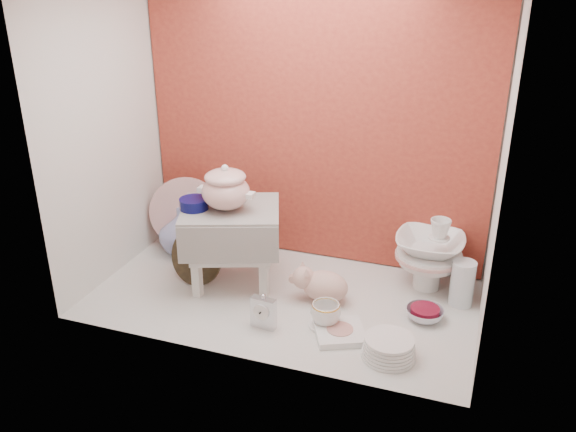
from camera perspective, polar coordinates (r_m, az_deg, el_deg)
name	(u,v)px	position (r m, az deg, el deg)	size (l,w,h in m)	color
ground	(283,297)	(2.92, -0.50, -7.68)	(1.80, 1.80, 0.00)	silver
niche_shell	(296,97)	(2.73, 0.72, 11.22)	(1.86, 1.03, 1.53)	#AD402B
step_stool	(232,246)	(2.96, -5.34, -2.81)	(0.46, 0.39, 0.40)	silver
soup_tureen	(226,187)	(2.81, -5.91, 2.70)	(0.27, 0.27, 0.23)	white
cobalt_bowl	(194,204)	(2.88, -8.88, 1.17)	(0.14, 0.14, 0.05)	#090B46
floral_platter	(186,213)	(3.37, -9.59, 0.29)	(0.40, 0.06, 0.40)	white
blue_white_vase	(182,231)	(3.33, -10.02, -1.38)	(0.25, 0.25, 0.26)	silver
lacquer_tray	(196,257)	(3.01, -8.66, -3.82)	(0.29, 0.10, 0.28)	black
mantel_clock	(263,311)	(2.66, -2.34, -8.96)	(0.11, 0.04, 0.17)	silver
plush_pig	(325,286)	(2.85, 3.53, -6.62)	(0.28, 0.19, 0.17)	#D2A394
teacup_saucer	(325,325)	(2.71, 3.55, -10.23)	(0.15, 0.15, 0.01)	white
gold_rim_teacup	(326,314)	(2.68, 3.58, -9.22)	(0.13, 0.13, 0.10)	white
lattice_dish	(340,332)	(2.66, 4.92, -10.88)	(0.21, 0.21, 0.03)	white
dinner_plate_stack	(389,347)	(2.54, 9.51, -12.16)	(0.22, 0.22, 0.09)	white
crystal_bowl	(425,314)	(2.81, 12.79, -9.03)	(0.17, 0.17, 0.05)	silver
clear_glass_vase	(462,283)	(2.92, 16.16, -6.12)	(0.11, 0.11, 0.22)	silver
porcelain_tower	(429,253)	(2.99, 13.20, -3.43)	(0.33, 0.33, 0.37)	white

